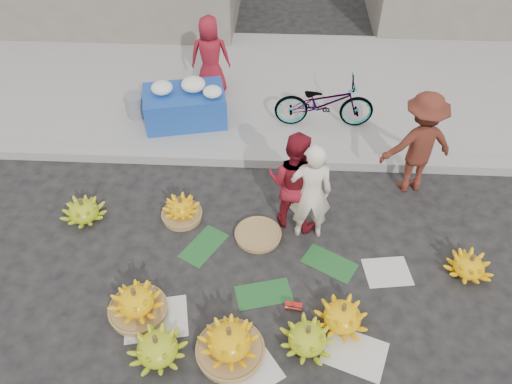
{
  "coord_description": "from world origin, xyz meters",
  "views": [
    {
      "loc": [
        -0.01,
        -3.65,
        4.91
      ],
      "look_at": [
        -0.24,
        0.81,
        0.7
      ],
      "focal_mm": 35.0,
      "sensor_mm": 36.0,
      "label": 1
    }
  ],
  "objects_px": {
    "vendor_cream": "(311,193)",
    "bicycle": "(324,103)",
    "banana_bunch_4": "(343,315)",
    "banana_bunch_0": "(136,303)",
    "flower_table": "(185,104)"
  },
  "relations": [
    {
      "from": "banana_bunch_0",
      "to": "vendor_cream",
      "type": "xyz_separation_m",
      "value": [
        1.94,
        1.33,
        0.53
      ]
    },
    {
      "from": "vendor_cream",
      "to": "flower_table",
      "type": "relative_size",
      "value": 1.02
    },
    {
      "from": "banana_bunch_4",
      "to": "flower_table",
      "type": "xyz_separation_m",
      "value": [
        -2.28,
        3.64,
        0.27
      ]
    },
    {
      "from": "vendor_cream",
      "to": "banana_bunch_4",
      "type": "bearing_deg",
      "value": 101.78
    },
    {
      "from": "vendor_cream",
      "to": "bicycle",
      "type": "height_order",
      "value": "vendor_cream"
    },
    {
      "from": "banana_bunch_4",
      "to": "vendor_cream",
      "type": "xyz_separation_m",
      "value": [
        -0.35,
        1.35,
        0.56
      ]
    },
    {
      "from": "banana_bunch_4",
      "to": "flower_table",
      "type": "bearing_deg",
      "value": 122.07
    },
    {
      "from": "banana_bunch_4",
      "to": "bicycle",
      "type": "distance_m",
      "value": 3.67
    },
    {
      "from": "banana_bunch_0",
      "to": "banana_bunch_4",
      "type": "bearing_deg",
      "value": -0.66
    },
    {
      "from": "flower_table",
      "to": "bicycle",
      "type": "distance_m",
      "value": 2.23
    },
    {
      "from": "vendor_cream",
      "to": "flower_table",
      "type": "height_order",
      "value": "vendor_cream"
    },
    {
      "from": "banana_bunch_0",
      "to": "vendor_cream",
      "type": "distance_m",
      "value": 2.41
    },
    {
      "from": "vendor_cream",
      "to": "bicycle",
      "type": "xyz_separation_m",
      "value": [
        0.29,
        2.29,
        -0.19
      ]
    },
    {
      "from": "vendor_cream",
      "to": "banana_bunch_0",
      "type": "bearing_deg",
      "value": 31.58
    },
    {
      "from": "vendor_cream",
      "to": "flower_table",
      "type": "bearing_deg",
      "value": -52.66
    }
  ]
}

